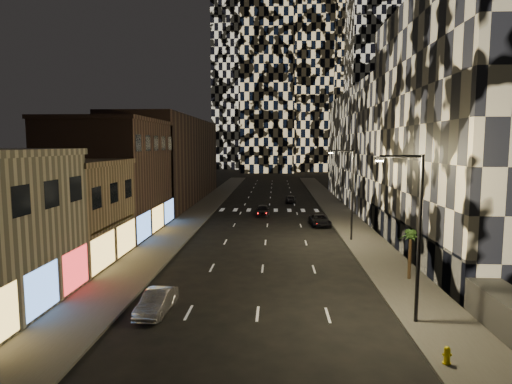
# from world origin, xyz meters

# --- Properties ---
(sidewalk_left) EXTENTS (4.00, 120.00, 0.15)m
(sidewalk_left) POSITION_xyz_m (-10.00, 50.00, 0.07)
(sidewalk_left) COLOR #47443F
(sidewalk_left) RESTS_ON ground
(sidewalk_right) EXTENTS (4.00, 120.00, 0.15)m
(sidewalk_right) POSITION_xyz_m (10.00, 50.00, 0.07)
(sidewalk_right) COLOR #47443F
(sidewalk_right) RESTS_ON ground
(curb_left) EXTENTS (0.20, 120.00, 0.15)m
(curb_left) POSITION_xyz_m (-7.90, 50.00, 0.07)
(curb_left) COLOR #4C4C47
(curb_left) RESTS_ON ground
(curb_right) EXTENTS (0.20, 120.00, 0.15)m
(curb_right) POSITION_xyz_m (7.90, 50.00, 0.07)
(curb_right) COLOR #4C4C47
(curb_right) RESTS_ON ground
(retail_tan) EXTENTS (10.00, 10.00, 8.00)m
(retail_tan) POSITION_xyz_m (-17.00, 21.00, 4.00)
(retail_tan) COLOR #886F51
(retail_tan) RESTS_ON ground
(retail_brown) EXTENTS (10.00, 15.00, 12.00)m
(retail_brown) POSITION_xyz_m (-17.00, 33.50, 6.00)
(retail_brown) COLOR #463028
(retail_brown) RESTS_ON ground
(retail_filler_left) EXTENTS (10.00, 40.00, 14.00)m
(retail_filler_left) POSITION_xyz_m (-17.00, 60.00, 7.00)
(retail_filler_left) COLOR #463028
(retail_filler_left) RESTS_ON ground
(midrise_right) EXTENTS (16.00, 25.00, 22.00)m
(midrise_right) POSITION_xyz_m (20.00, 24.50, 11.00)
(midrise_right) COLOR #232326
(midrise_right) RESTS_ON ground
(midrise_base) EXTENTS (0.60, 25.00, 3.00)m
(midrise_base) POSITION_xyz_m (12.30, 24.50, 1.50)
(midrise_base) COLOR #383838
(midrise_base) RESTS_ON ground
(midrise_filler_right) EXTENTS (16.00, 40.00, 18.00)m
(midrise_filler_right) POSITION_xyz_m (20.00, 57.00, 9.00)
(midrise_filler_right) COLOR #232326
(midrise_filler_right) RESTS_ON ground
(tower_right_mid) EXTENTS (20.00, 20.00, 100.00)m
(tower_right_mid) POSITION_xyz_m (35.00, 135.00, 50.00)
(tower_right_mid) COLOR black
(tower_right_mid) RESTS_ON ground
(tower_left_back) EXTENTS (24.00, 24.00, 120.00)m
(tower_left_back) POSITION_xyz_m (-12.00, 165.00, 60.00)
(tower_left_back) COLOR black
(tower_left_back) RESTS_ON ground
(tower_center_low) EXTENTS (18.00, 18.00, 95.00)m
(tower_center_low) POSITION_xyz_m (-2.00, 140.00, 47.50)
(tower_center_low) COLOR black
(tower_center_low) RESTS_ON ground
(streetlight_near) EXTENTS (2.55, 0.25, 9.00)m
(streetlight_near) POSITION_xyz_m (8.35, 10.00, 5.35)
(streetlight_near) COLOR black
(streetlight_near) RESTS_ON sidewalk_right
(streetlight_far) EXTENTS (2.55, 0.25, 9.00)m
(streetlight_far) POSITION_xyz_m (8.35, 30.00, 5.35)
(streetlight_far) COLOR black
(streetlight_far) RESTS_ON sidewalk_right
(car_silver_parked) EXTENTS (1.68, 4.10, 1.32)m
(car_silver_parked) POSITION_xyz_m (-5.80, 10.81, 0.66)
(car_silver_parked) COLOR #ABABB0
(car_silver_parked) RESTS_ON ground
(car_dark_midlane) EXTENTS (1.76, 4.35, 1.48)m
(car_dark_midlane) POSITION_xyz_m (-0.79, 45.02, 0.74)
(car_dark_midlane) COLOR black
(car_dark_midlane) RESTS_ON ground
(car_dark_oncoming) EXTENTS (1.87, 4.16, 1.18)m
(car_dark_oncoming) POSITION_xyz_m (3.50, 58.49, 0.59)
(car_dark_oncoming) COLOR black
(car_dark_oncoming) RESTS_ON ground
(car_dark_rightlane) EXTENTS (2.52, 4.91, 1.33)m
(car_dark_rightlane) POSITION_xyz_m (6.25, 38.01, 0.66)
(car_dark_rightlane) COLOR black
(car_dark_rightlane) RESTS_ON ground
(fire_hydrant) EXTENTS (0.37, 0.37, 0.77)m
(fire_hydrant) POSITION_xyz_m (8.50, 5.52, 0.52)
(fire_hydrant) COLOR #D1B90B
(fire_hydrant) RESTS_ON sidewalk_right
(palm_tree) EXTENTS (1.80, 1.79, 3.54)m
(palm_tree) POSITION_xyz_m (10.52, 17.51, 3.07)
(palm_tree) COLOR #47331E
(palm_tree) RESTS_ON sidewalk_right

